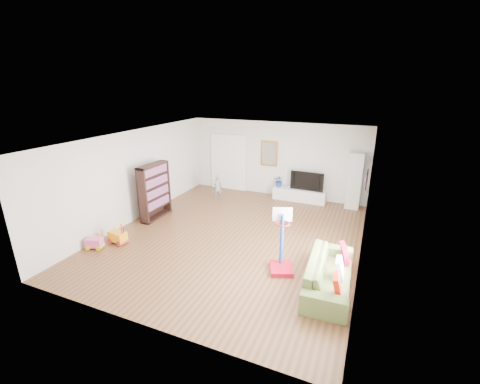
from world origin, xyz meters
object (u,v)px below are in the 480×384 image
at_px(media_console, 299,195).
at_px(bookshelf, 155,192).
at_px(sofa, 329,273).
at_px(basketball_hoop, 282,242).

xyz_separation_m(media_console, bookshelf, (-3.75, -3.25, 0.64)).
bearing_deg(bookshelf, sofa, -15.16).
bearing_deg(sofa, basketball_hoop, 77.17).
relative_size(media_console, basketball_hoop, 1.28).
xyz_separation_m(bookshelf, sofa, (5.48, -1.58, -0.54)).
bearing_deg(media_console, bookshelf, -138.66).
height_order(bookshelf, sofa, bookshelf).
bearing_deg(basketball_hoop, sofa, -31.99).
relative_size(media_console, sofa, 0.85).
distance_m(sofa, basketball_hoop, 1.15).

